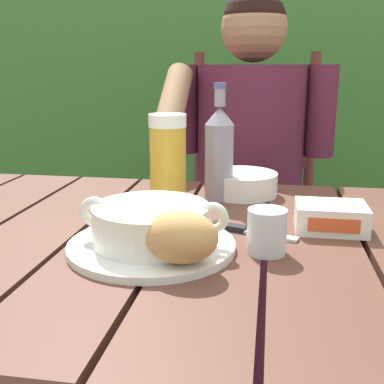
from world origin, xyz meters
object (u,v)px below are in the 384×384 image
at_px(serving_plate, 152,245).
at_px(soup_bowl, 151,223).
at_px(bread_roll, 181,237).
at_px(beer_glass, 168,161).
at_px(diner_bowl, 242,184).
at_px(table_knife, 244,230).
at_px(chair_near_diner, 250,215).
at_px(beer_bottle, 219,152).
at_px(butter_tub, 331,217).
at_px(water_glass_small, 267,231).
at_px(person_eating, 248,167).

bearing_deg(serving_plate, soup_bowl, 180.00).
distance_m(serving_plate, bread_roll, 0.10).
height_order(soup_bowl, beer_glass, beer_glass).
xyz_separation_m(beer_glass, diner_bowl, (0.14, 0.12, -0.07)).
distance_m(table_knife, diner_bowl, 0.26).
bearing_deg(chair_near_diner, beer_bottle, -94.61).
height_order(beer_glass, diner_bowl, beer_glass).
bearing_deg(diner_bowl, butter_tub, -51.98).
height_order(beer_glass, beer_bottle, beer_bottle).
height_order(water_glass_small, diner_bowl, water_glass_small).
xyz_separation_m(serving_plate, water_glass_small, (0.18, 0.01, 0.03)).
distance_m(beer_bottle, table_knife, 0.24).
xyz_separation_m(person_eating, bread_roll, (-0.06, -0.78, 0.06)).
xyz_separation_m(soup_bowl, water_glass_small, (0.18, 0.01, -0.01)).
xyz_separation_m(person_eating, table_knife, (0.02, -0.60, 0.01)).
bearing_deg(bread_roll, table_knife, 65.21).
bearing_deg(serving_plate, table_knife, 36.10).
distance_m(water_glass_small, table_knife, 0.10).
distance_m(soup_bowl, beer_bottle, 0.33).
distance_m(soup_bowl, butter_tub, 0.32).
distance_m(serving_plate, soup_bowl, 0.04).
distance_m(serving_plate, beer_bottle, 0.34).
xyz_separation_m(soup_bowl, butter_tub, (0.29, 0.14, -0.02)).
height_order(soup_bowl, beer_bottle, beer_bottle).
bearing_deg(water_glass_small, serving_plate, -175.58).
bearing_deg(chair_near_diner, soup_bowl, -97.54).
relative_size(serving_plate, soup_bowl, 1.14).
relative_size(chair_near_diner, soup_bowl, 4.50).
height_order(serving_plate, table_knife, serving_plate).
distance_m(chair_near_diner, person_eating, 0.30).
bearing_deg(beer_bottle, serving_plate, -102.99).
xyz_separation_m(serving_plate, beer_glass, (-0.02, 0.23, 0.09)).
height_order(person_eating, diner_bowl, person_eating).
xyz_separation_m(serving_plate, soup_bowl, (-0.00, 0.00, 0.04)).
height_order(person_eating, beer_glass, person_eating).
relative_size(bread_roll, water_glass_small, 1.52).
bearing_deg(diner_bowl, table_knife, -85.33).
xyz_separation_m(butter_tub, table_knife, (-0.15, -0.04, -0.02)).
xyz_separation_m(chair_near_diner, beer_glass, (-0.14, -0.67, 0.32)).
bearing_deg(chair_near_diner, table_knife, -88.52).
height_order(person_eating, table_knife, person_eating).
bearing_deg(butter_tub, serving_plate, -154.33).
distance_m(butter_tub, table_knife, 0.16).
relative_size(butter_tub, diner_bowl, 0.77).
relative_size(beer_bottle, diner_bowl, 1.57).
relative_size(soup_bowl, butter_tub, 1.92).
bearing_deg(diner_bowl, serving_plate, -108.61).
height_order(bread_roll, water_glass_small, bread_roll).
xyz_separation_m(person_eating, butter_tub, (0.17, -0.57, 0.03)).
distance_m(chair_near_diner, beer_bottle, 0.68).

